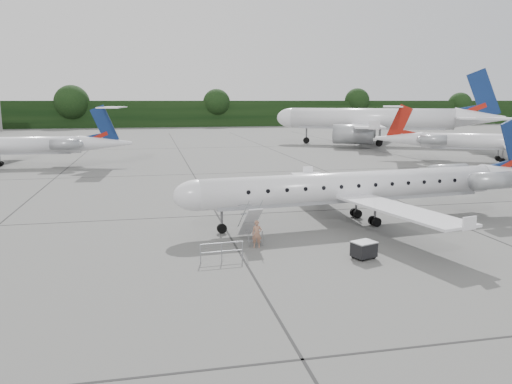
{
  "coord_description": "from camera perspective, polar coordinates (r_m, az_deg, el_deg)",
  "views": [
    {
      "loc": [
        -11.47,
        -27.39,
        8.2
      ],
      "look_at": [
        -4.89,
        3.86,
        2.3
      ],
      "focal_mm": 35.0,
      "sensor_mm": 36.0,
      "label": 1
    }
  ],
  "objects": [
    {
      "name": "baggage_cart",
      "position": [
        26.89,
        12.23,
        -6.45
      ],
      "size": [
        1.36,
        1.23,
        0.98
      ],
      "primitive_type": null,
      "rotation": [
        0.0,
        0.0,
        0.33
      ],
      "color": "black",
      "rests_on": "ground"
    },
    {
      "name": "airstair",
      "position": [
        29.28,
        -0.71,
        -3.59
      ],
      "size": [
        1.09,
        2.48,
        2.18
      ],
      "primitive_type": null,
      "rotation": [
        0.0,
        0.0,
        0.1
      ],
      "color": "silver",
      "rests_on": "ground"
    },
    {
      "name": "treeline",
      "position": [
        157.86,
        -7.82,
        8.85
      ],
      "size": [
        260.0,
        4.0,
        8.0
      ],
      "primitive_type": "cube",
      "color": "black",
      "rests_on": "ground"
    },
    {
      "name": "bg_narrowbody",
      "position": [
        94.95,
        12.95,
        9.3
      ],
      "size": [
        45.47,
        40.91,
        13.4
      ],
      "primitive_type": null,
      "rotation": [
        0.0,
        0.0,
        -0.47
      ],
      "color": "silver",
      "rests_on": "ground"
    },
    {
      "name": "main_regional_jet",
      "position": [
        33.93,
        11.14,
        2.26
      ],
      "size": [
        28.96,
        22.19,
        6.95
      ],
      "primitive_type": null,
      "rotation": [
        0.0,
        0.0,
        0.1
      ],
      "color": "silver",
      "rests_on": "ground"
    },
    {
      "name": "bg_regional_right",
      "position": [
        74.72,
        27.1,
        5.93
      ],
      "size": [
        34.87,
        31.18,
        7.53
      ],
      "primitive_type": null,
      "rotation": [
        0.0,
        0.0,
        2.69
      ],
      "color": "silver",
      "rests_on": "ground"
    },
    {
      "name": "ground",
      "position": [
        30.8,
        10.47,
        -5.15
      ],
      "size": [
        320.0,
        320.0,
        0.0
      ],
      "primitive_type": "plane",
      "color": "#61615E",
      "rests_on": "ground"
    },
    {
      "name": "passenger",
      "position": [
        28.11,
        0.11,
        -4.83
      ],
      "size": [
        0.65,
        0.51,
        1.56
      ],
      "primitive_type": "imported",
      "rotation": [
        0.0,
        0.0,
        -0.27
      ],
      "color": "#986953",
      "rests_on": "ground"
    },
    {
      "name": "safety_railing",
      "position": [
        25.83,
        -3.94,
        -6.9
      ],
      "size": [
        2.2,
        0.23,
        1.0
      ],
      "primitive_type": null,
      "rotation": [
        0.0,
        0.0,
        0.07
      ],
      "color": "gray",
      "rests_on": "ground"
    }
  ]
}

